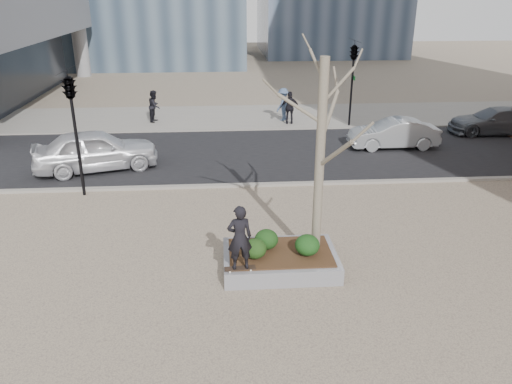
{
  "coord_description": "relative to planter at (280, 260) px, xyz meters",
  "views": [
    {
      "loc": [
        -0.48,
        -11.54,
        6.96
      ],
      "look_at": [
        0.5,
        2.0,
        1.4
      ],
      "focal_mm": 35.0,
      "sensor_mm": 36.0,
      "label": 1
    }
  ],
  "objects": [
    {
      "name": "sycamore_tree",
      "position": [
        1.0,
        0.3,
        3.56
      ],
      "size": [
        2.8,
        2.8,
        6.6
      ],
      "primitive_type": null,
      "color": "gray",
      "rests_on": "planter_mulch"
    },
    {
      "name": "planter_mulch",
      "position": [
        0.0,
        0.0,
        0.25
      ],
      "size": [
        2.7,
        1.7,
        0.04
      ],
      "primitive_type": "cube",
      "color": "#382314",
      "rests_on": "planter"
    },
    {
      "name": "car_silver",
      "position": [
        6.53,
        10.43,
        0.47
      ],
      "size": [
        4.09,
        1.45,
        1.35
      ],
      "primitive_type": "imported",
      "rotation": [
        0.0,
        0.0,
        4.72
      ],
      "color": "#ADB1B6",
      "rests_on": "street"
    },
    {
      "name": "planter",
      "position": [
        0.0,
        0.0,
        0.0
      ],
      "size": [
        3.0,
        2.0,
        0.45
      ],
      "primitive_type": "cube",
      "color": "gray",
      "rests_on": "ground"
    },
    {
      "name": "shrub_right",
      "position": [
        0.68,
        -0.19,
        0.54
      ],
      "size": [
        0.65,
        0.65,
        0.55
      ],
      "primitive_type": "ellipsoid",
      "color": "#113310",
      "rests_on": "planter_mulch"
    },
    {
      "name": "pedestrian_a",
      "position": [
        -5.13,
        16.2,
        0.67
      ],
      "size": [
        0.82,
        0.97,
        1.74
      ],
      "primitive_type": "imported",
      "rotation": [
        0.0,
        0.0,
        1.36
      ],
      "color": "black",
      "rests_on": "far_sidewalk"
    },
    {
      "name": "skateboarder",
      "position": [
        -1.1,
        -0.8,
        1.14
      ],
      "size": [
        0.66,
        0.48,
        1.68
      ],
      "primitive_type": "imported",
      "rotation": [
        0.0,
        0.0,
        3.27
      ],
      "color": "black",
      "rests_on": "skateboard"
    },
    {
      "name": "pedestrian_b",
      "position": [
        2.03,
        15.97,
        0.7
      ],
      "size": [
        1.23,
        1.34,
        1.81
      ],
      "primitive_type": "imported",
      "rotation": [
        0.0,
        0.0,
        4.08
      ],
      "color": "#465C7F",
      "rests_on": "far_sidewalk"
    },
    {
      "name": "ground",
      "position": [
        -1.0,
        0.0,
        -0.23
      ],
      "size": [
        120.0,
        120.0,
        0.0
      ],
      "primitive_type": "plane",
      "color": "gray",
      "rests_on": "ground"
    },
    {
      "name": "police_car",
      "position": [
        -6.59,
        8.31,
        0.63
      ],
      "size": [
        5.27,
        3.27,
        1.67
      ],
      "primitive_type": "imported",
      "rotation": [
        0.0,
        0.0,
        1.85
      ],
      "color": "white",
      "rests_on": "street"
    },
    {
      "name": "far_sidewalk",
      "position": [
        -1.0,
        17.0,
        -0.21
      ],
      "size": [
        60.0,
        6.0,
        0.02
      ],
      "primitive_type": "cube",
      "color": "gray",
      "rests_on": "ground"
    },
    {
      "name": "street",
      "position": [
        -1.0,
        10.0,
        -0.21
      ],
      "size": [
        60.0,
        8.0,
        0.02
      ],
      "primitive_type": "cube",
      "color": "black",
      "rests_on": "ground"
    },
    {
      "name": "traffic_light_far",
      "position": [
        5.5,
        14.6,
        2.02
      ],
      "size": [
        0.6,
        2.48,
        4.5
      ],
      "primitive_type": null,
      "color": "black",
      "rests_on": "ground"
    },
    {
      "name": "skateboard",
      "position": [
        -1.1,
        -0.8,
        0.26
      ],
      "size": [
        0.79,
        0.26,
        0.08
      ],
      "primitive_type": null,
      "rotation": [
        0.0,
        0.0,
        0.07
      ],
      "color": "black",
      "rests_on": "planter"
    },
    {
      "name": "traffic_light_near",
      "position": [
        -6.5,
        5.6,
        2.02
      ],
      "size": [
        0.6,
        2.48,
        4.5
      ],
      "primitive_type": null,
      "color": "black",
      "rests_on": "ground"
    },
    {
      "name": "shrub_left",
      "position": [
        -0.69,
        -0.25,
        0.52
      ],
      "size": [
        0.6,
        0.6,
        0.51
      ],
      "primitive_type": "ellipsoid",
      "color": "#1C3F14",
      "rests_on": "planter_mulch"
    },
    {
      "name": "pedestrian_c",
      "position": [
        2.31,
        15.17,
        0.68
      ],
      "size": [
        1.09,
        0.57,
        1.77
      ],
      "primitive_type": "imported",
      "rotation": [
        0.0,
        0.0,
        3.0
      ],
      "color": "black",
      "rests_on": "far_sidewalk"
    },
    {
      "name": "shrub_middle",
      "position": [
        -0.35,
        0.22,
        0.53
      ],
      "size": [
        0.63,
        0.63,
        0.54
      ],
      "primitive_type": "ellipsoid",
      "color": "#133B13",
      "rests_on": "planter_mulch"
    },
    {
      "name": "car_third",
      "position": [
        12.51,
        12.44,
        0.46
      ],
      "size": [
        4.73,
        2.26,
        1.33
      ],
      "primitive_type": "imported",
      "rotation": [
        0.0,
        0.0,
        4.62
      ],
      "color": "#53585F",
      "rests_on": "street"
    }
  ]
}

